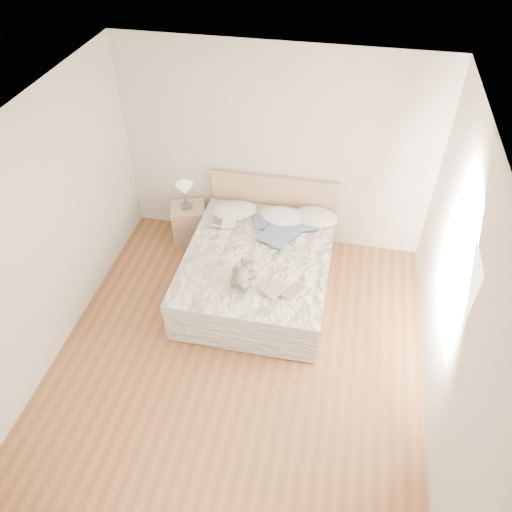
% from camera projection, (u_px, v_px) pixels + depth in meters
% --- Properties ---
extents(floor, '(4.00, 4.50, 0.00)m').
position_uv_depth(floor, '(238.00, 359.00, 5.54)').
color(floor, brown).
rests_on(floor, ground).
extents(ceiling, '(4.00, 4.50, 0.00)m').
position_uv_depth(ceiling, '(229.00, 141.00, 3.74)').
color(ceiling, white).
rests_on(ceiling, ground).
extents(wall_back, '(4.00, 0.02, 2.70)m').
position_uv_depth(wall_back, '(276.00, 151.00, 6.28)').
color(wall_back, silver).
rests_on(wall_back, ground).
extents(wall_left, '(0.02, 4.50, 2.70)m').
position_uv_depth(wall_left, '(38.00, 243.00, 4.94)').
color(wall_left, silver).
rests_on(wall_left, ground).
extents(wall_right, '(0.02, 4.50, 2.70)m').
position_uv_depth(wall_right, '(458.00, 303.00, 4.34)').
color(wall_right, silver).
rests_on(wall_right, ground).
extents(window, '(0.02, 1.30, 1.10)m').
position_uv_depth(window, '(456.00, 271.00, 4.49)').
color(window, white).
rests_on(window, wall_right).
extents(bed, '(1.72, 2.14, 1.00)m').
position_uv_depth(bed, '(259.00, 267.00, 6.20)').
color(bed, tan).
rests_on(bed, floor).
extents(nightstand, '(0.55, 0.52, 0.56)m').
position_uv_depth(nightstand, '(189.00, 223.00, 6.91)').
color(nightstand, '#9D8468').
rests_on(nightstand, floor).
extents(table_lamp, '(0.23, 0.23, 0.36)m').
position_uv_depth(table_lamp, '(185.00, 191.00, 6.57)').
color(table_lamp, '#47433E').
rests_on(table_lamp, nightstand).
extents(pillow_left, '(0.69, 0.60, 0.17)m').
position_uv_depth(pillow_left, '(234.00, 211.00, 6.53)').
color(pillow_left, white).
rests_on(pillow_left, bed).
extents(pillow_middle, '(0.59, 0.44, 0.17)m').
position_uv_depth(pillow_middle, '(282.00, 217.00, 6.43)').
color(pillow_middle, white).
rests_on(pillow_middle, bed).
extents(pillow_right, '(0.60, 0.44, 0.17)m').
position_uv_depth(pillow_right, '(316.00, 217.00, 6.43)').
color(pillow_right, white).
rests_on(pillow_right, bed).
extents(blouse, '(0.81, 0.83, 0.02)m').
position_uv_depth(blouse, '(281.00, 233.00, 6.21)').
color(blouse, '#3D4E6F').
rests_on(blouse, bed).
extents(photo_book, '(0.36, 0.27, 0.03)m').
position_uv_depth(photo_book, '(224.00, 222.00, 6.36)').
color(photo_book, white).
rests_on(photo_book, bed).
extents(childrens_book, '(0.50, 0.46, 0.03)m').
position_uv_depth(childrens_book, '(285.00, 289.00, 5.47)').
color(childrens_book, beige).
rests_on(childrens_book, bed).
extents(teddy_bear, '(0.29, 0.38, 0.18)m').
position_uv_depth(teddy_bear, '(241.00, 280.00, 5.54)').
color(teddy_bear, '#63584D').
rests_on(teddy_bear, bed).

